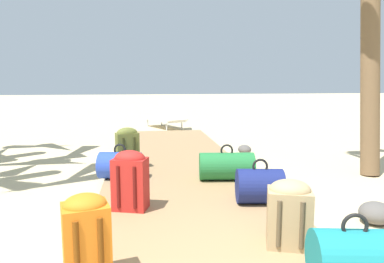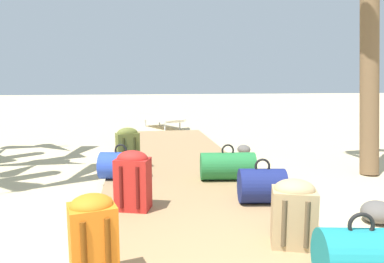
{
  "view_description": "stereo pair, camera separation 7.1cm",
  "coord_description": "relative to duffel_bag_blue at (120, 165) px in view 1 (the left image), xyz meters",
  "views": [
    {
      "loc": [
        -0.5,
        -1.28,
        1.35
      ],
      "look_at": [
        0.28,
        4.26,
        0.55
      ],
      "focal_mm": 33.65,
      "sensor_mm": 36.0,
      "label": 1
    },
    {
      "loc": [
        -0.57,
        -1.27,
        1.35
      ],
      "look_at": [
        0.28,
        4.26,
        0.55
      ],
      "focal_mm": 33.65,
      "sensor_mm": 36.0,
      "label": 2
    }
  ],
  "objects": [
    {
      "name": "backpack_tan",
      "position": [
        1.39,
        -2.13,
        0.1
      ],
      "size": [
        0.39,
        0.34,
        0.53
      ],
      "color": "tan",
      "rests_on": "boardwalk"
    },
    {
      "name": "backpack_olive",
      "position": [
        0.08,
        0.52,
        0.14
      ],
      "size": [
        0.35,
        0.26,
        0.6
      ],
      "color": "olive",
      "rests_on": "boardwalk"
    },
    {
      "name": "lounge_chair",
      "position": [
        0.98,
        5.39,
        0.07
      ],
      "size": [
        1.2,
        1.62,
        0.82
      ],
      "color": "white",
      "rests_on": "ground"
    },
    {
      "name": "ground_plane",
      "position": [
        0.79,
        -0.26,
        -0.26
      ],
      "size": [
        60.0,
        60.0,
        0.0
      ],
      "primitive_type": "plane",
      "color": "#D1BA8C"
    },
    {
      "name": "backpack_red",
      "position": [
        0.16,
        -1.15,
        0.14
      ],
      "size": [
        0.38,
        0.31,
        0.59
      ],
      "color": "red",
      "rests_on": "boardwalk"
    },
    {
      "name": "rock_right_mid",
      "position": [
        2.16,
        1.68,
        -0.17
      ],
      "size": [
        0.25,
        0.31,
        0.17
      ],
      "primitive_type": "ellipsoid",
      "rotation": [
        0.0,
        0.0,
        1.61
      ],
      "color": "#5B5651",
      "rests_on": "ground"
    },
    {
      "name": "backpack_orange",
      "position": [
        -0.07,
        -2.44,
        0.13
      ],
      "size": [
        0.33,
        0.31,
        0.58
      ],
      "color": "orange",
      "rests_on": "boardwalk"
    },
    {
      "name": "duffel_bag_green",
      "position": [
        1.36,
        -0.24,
        0.0
      ],
      "size": [
        0.73,
        0.43,
        0.46
      ],
      "color": "#237538",
      "rests_on": "boardwalk"
    },
    {
      "name": "rock_right_near",
      "position": [
        2.47,
        -1.66,
        -0.15
      ],
      "size": [
        0.44,
        0.44,
        0.21
      ],
      "primitive_type": "ellipsoid",
      "rotation": [
        0.0,
        0.0,
        0.6
      ],
      "color": "#5B5651",
      "rests_on": "ground"
    },
    {
      "name": "duffel_bag_blue",
      "position": [
        0.0,
        0.0,
        0.0
      ],
      "size": [
        0.6,
        0.46,
        0.46
      ],
      "color": "#2847B7",
      "rests_on": "boardwalk"
    },
    {
      "name": "duffel_bag_teal",
      "position": [
        1.55,
        -2.73,
        0.01
      ],
      "size": [
        0.54,
        0.45,
        0.48
      ],
      "color": "#197A7F",
      "rests_on": "boardwalk"
    },
    {
      "name": "boardwalk",
      "position": [
        0.79,
        0.52,
        -0.22
      ],
      "size": [
        1.99,
        7.75,
        0.08
      ],
      "primitive_type": "cube",
      "color": "#9E7A51",
      "rests_on": "ground"
    },
    {
      "name": "duffel_bag_navy",
      "position": [
        1.49,
        -1.15,
        0.01
      ],
      "size": [
        0.52,
        0.42,
        0.47
      ],
      "color": "navy",
      "rests_on": "boardwalk"
    }
  ]
}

